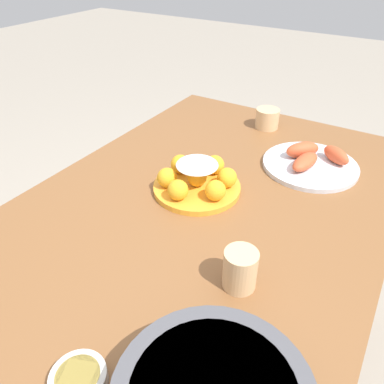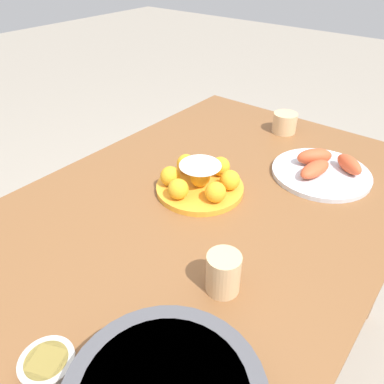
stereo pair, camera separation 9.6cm
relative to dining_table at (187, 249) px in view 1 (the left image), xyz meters
name	(u,v)px [view 1 (the left image)]	position (x,y,z in m)	size (l,w,h in m)	color
ground_plane	(188,384)	(0.00, 0.00, -0.67)	(12.00, 12.00, 0.00)	#9E9384
dining_table	(187,249)	(0.00, 0.00, 0.00)	(1.51, 0.89, 0.77)	brown
cake_plate	(197,180)	(-0.13, -0.05, 0.13)	(0.24, 0.24, 0.09)	gold
sauce_bowl	(79,379)	(0.43, 0.07, 0.11)	(0.09, 0.09, 0.03)	beige
seafood_platter	(311,162)	(-0.42, 0.18, 0.11)	(0.28, 0.28, 0.06)	silver
cup_near	(267,118)	(-0.61, -0.04, 0.13)	(0.08, 0.08, 0.07)	#DBB27F
cup_far	(240,269)	(0.12, 0.20, 0.14)	(0.07, 0.07, 0.09)	#DBB27F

